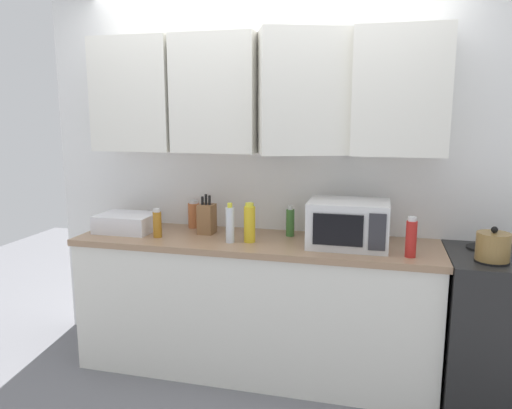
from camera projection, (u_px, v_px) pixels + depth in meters
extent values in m
cube|color=white|center=(266.00, 172.00, 3.40)|extent=(3.20, 0.06, 2.60)
cube|color=white|center=(138.00, 95.00, 3.34)|extent=(0.55, 0.33, 0.75)
cube|color=white|center=(218.00, 94.00, 3.20)|extent=(0.55, 0.33, 0.75)
cube|color=white|center=(304.00, 93.00, 3.02)|extent=(0.63, 0.50, 0.75)
cube|color=white|center=(400.00, 92.00, 2.92)|extent=(0.55, 0.33, 0.75)
cube|color=white|center=(255.00, 308.00, 3.25)|extent=(2.30, 0.60, 0.86)
cube|color=#9E7A5B|center=(255.00, 242.00, 3.17)|extent=(2.33, 0.63, 0.04)
cube|color=black|center=(511.00, 332.00, 2.85)|extent=(0.76, 0.64, 0.90)
cylinder|color=black|center=(492.00, 261.00, 2.67)|extent=(0.18, 0.18, 0.01)
cylinder|color=black|center=(482.00, 248.00, 2.94)|extent=(0.18, 0.18, 0.01)
cylinder|color=olive|center=(493.00, 247.00, 2.66)|extent=(0.18, 0.18, 0.15)
sphere|color=black|center=(495.00, 230.00, 2.64)|extent=(0.04, 0.04, 0.04)
cube|color=silver|center=(348.00, 224.00, 2.98)|extent=(0.48, 0.36, 0.28)
cube|color=black|center=(338.00, 230.00, 2.81)|extent=(0.29, 0.01, 0.18)
cube|color=#2D2D33|center=(377.00, 232.00, 2.76)|extent=(0.10, 0.01, 0.21)
cube|color=silver|center=(127.00, 223.00, 3.37)|extent=(0.38, 0.30, 0.12)
cube|color=brown|center=(207.00, 219.00, 3.30)|extent=(0.10, 0.12, 0.20)
cylinder|color=black|center=(202.00, 201.00, 3.28)|extent=(0.02, 0.02, 0.05)
cylinder|color=black|center=(206.00, 199.00, 3.27)|extent=(0.02, 0.02, 0.07)
cylinder|color=black|center=(209.00, 200.00, 3.26)|extent=(0.02, 0.02, 0.06)
cylinder|color=#BC6638|center=(194.00, 215.00, 3.48)|extent=(0.08, 0.08, 0.18)
cylinder|color=silver|center=(193.00, 202.00, 3.46)|extent=(0.06, 0.06, 0.02)
cylinder|color=#AD701E|center=(157.00, 225.00, 3.20)|extent=(0.06, 0.06, 0.17)
cylinder|color=silver|center=(157.00, 210.00, 3.18)|extent=(0.04, 0.04, 0.02)
cylinder|color=gold|center=(250.00, 224.00, 3.08)|extent=(0.07, 0.07, 0.23)
cylinder|color=yellow|center=(249.00, 205.00, 3.05)|extent=(0.05, 0.05, 0.02)
cylinder|color=red|center=(411.00, 239.00, 2.75)|extent=(0.06, 0.06, 0.21)
cylinder|color=silver|center=(412.00, 219.00, 2.73)|extent=(0.05, 0.05, 0.02)
cylinder|color=#386B2D|center=(290.00, 223.00, 3.23)|extent=(0.06, 0.06, 0.18)
cylinder|color=silver|center=(290.00, 208.00, 3.22)|extent=(0.03, 0.03, 0.03)
cylinder|color=silver|center=(230.00, 225.00, 3.06)|extent=(0.05, 0.05, 0.22)
cylinder|color=yellow|center=(230.00, 205.00, 3.04)|extent=(0.03, 0.03, 0.03)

